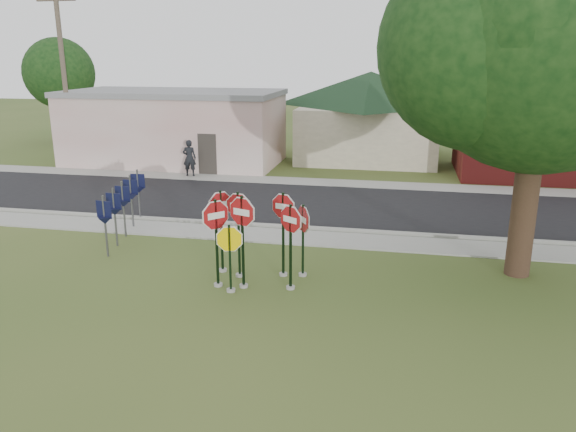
% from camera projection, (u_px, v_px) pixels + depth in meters
% --- Properties ---
extents(ground, '(120.00, 120.00, 0.00)m').
position_uv_depth(ground, '(237.00, 302.00, 14.59)').
color(ground, '#374F1D').
rests_on(ground, ground).
extents(sidewalk_near, '(60.00, 1.60, 0.06)m').
position_uv_depth(sidewalk_near, '(281.00, 236.00, 19.76)').
color(sidewalk_near, gray).
rests_on(sidewalk_near, ground).
extents(road, '(60.00, 7.00, 0.04)m').
position_uv_depth(road, '(303.00, 204.00, 24.00)').
color(road, black).
rests_on(road, ground).
extents(sidewalk_far, '(60.00, 1.60, 0.06)m').
position_uv_depth(sidewalk_far, '(318.00, 182.00, 28.05)').
color(sidewalk_far, gray).
rests_on(sidewalk_far, ground).
extents(curb, '(60.00, 0.20, 0.14)m').
position_uv_depth(curb, '(287.00, 227.00, 20.69)').
color(curb, gray).
rests_on(curb, ground).
extents(stop_sign_center, '(1.05, 0.41, 2.72)m').
position_uv_depth(stop_sign_center, '(242.00, 228.00, 15.06)').
color(stop_sign_center, gray).
rests_on(stop_sign_center, ground).
extents(stop_sign_yellow, '(0.96, 0.24, 1.99)m').
position_uv_depth(stop_sign_yellow, '(230.00, 252.00, 14.93)').
color(stop_sign_yellow, gray).
rests_on(stop_sign_yellow, ground).
extents(stop_sign_left, '(0.74, 0.85, 2.60)m').
position_uv_depth(stop_sign_left, '(216.00, 230.00, 15.16)').
color(stop_sign_left, gray).
rests_on(stop_sign_left, ground).
extents(stop_sign_right, '(0.88, 0.56, 2.51)m').
position_uv_depth(stop_sign_right, '(291.00, 236.00, 15.00)').
color(stop_sign_right, gray).
rests_on(stop_sign_right, ground).
extents(stop_sign_back_right, '(0.96, 0.34, 2.59)m').
position_uv_depth(stop_sign_back_right, '(283.00, 223.00, 15.91)').
color(stop_sign_back_right, gray).
rests_on(stop_sign_back_right, ground).
extents(stop_sign_back_left, '(0.99, 0.24, 2.62)m').
position_uv_depth(stop_sign_back_left, '(239.00, 223.00, 15.84)').
color(stop_sign_back_left, gray).
rests_on(stop_sign_back_left, ground).
extents(stop_sign_far_right, '(0.62, 0.89, 2.25)m').
position_uv_depth(stop_sign_far_right, '(303.00, 231.00, 15.96)').
color(stop_sign_far_right, gray).
rests_on(stop_sign_far_right, ground).
extents(stop_sign_far_left, '(0.72, 0.76, 2.58)m').
position_uv_depth(stop_sign_far_left, '(221.00, 220.00, 16.23)').
color(stop_sign_far_left, gray).
rests_on(stop_sign_far_left, ground).
extents(route_sign_row, '(1.43, 4.63, 2.00)m').
position_uv_depth(route_sign_row, '(123.00, 203.00, 19.51)').
color(route_sign_row, '#59595E').
rests_on(route_sign_row, ground).
extents(building_stucco, '(12.20, 6.20, 4.20)m').
position_uv_depth(building_stucco, '(175.00, 126.00, 32.65)').
color(building_stucco, silver).
rests_on(building_stucco, ground).
extents(building_house, '(11.60, 11.60, 6.20)m').
position_uv_depth(building_house, '(370.00, 98.00, 33.91)').
color(building_house, beige).
rests_on(building_house, ground).
extents(building_brick, '(10.20, 6.20, 4.75)m').
position_uv_depth(building_brick, '(559.00, 130.00, 29.06)').
color(building_brick, maroon).
rests_on(building_brick, ground).
extents(oak_tree, '(10.86, 10.26, 10.32)m').
position_uv_depth(oak_tree, '(545.00, 35.00, 14.60)').
color(oak_tree, black).
rests_on(oak_tree, ground).
extents(utility_pole_near, '(2.20, 0.26, 9.50)m').
position_uv_depth(utility_pole_near, '(64.00, 78.00, 30.18)').
color(utility_pole_near, '#473E2F').
rests_on(utility_pole_near, ground).
extents(bg_tree_left, '(4.90, 4.90, 7.35)m').
position_uv_depth(bg_tree_left, '(59.00, 73.00, 39.62)').
color(bg_tree_left, black).
rests_on(bg_tree_left, ground).
extents(pedestrian, '(0.75, 0.56, 1.89)m').
position_uv_depth(pedestrian, '(189.00, 158.00, 29.16)').
color(pedestrian, black).
rests_on(pedestrian, sidewalk_far).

